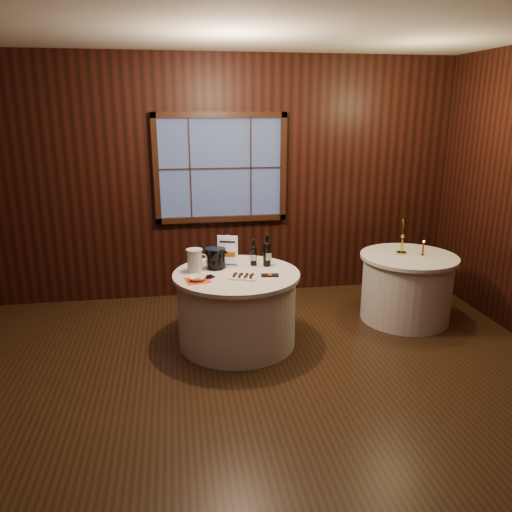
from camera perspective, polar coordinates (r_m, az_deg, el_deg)
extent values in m
plane|color=black|center=(4.45, -0.46, -15.47)|extent=(6.00, 6.00, 0.00)
cube|color=black|center=(6.31, -4.06, 8.66)|extent=(6.00, 0.02, 3.00)
cube|color=#394A78|center=(6.27, -4.06, 9.99)|extent=(1.50, 0.01, 1.20)
cylinder|color=silver|center=(5.16, -2.21, -6.19)|extent=(1.20, 1.20, 0.73)
cylinder|color=silver|center=(5.03, -2.25, -2.14)|extent=(1.28, 1.28, 0.04)
cylinder|color=silver|center=(5.99, 16.78, -3.64)|extent=(1.00, 1.00, 0.73)
cylinder|color=silver|center=(5.88, 17.09, -0.11)|extent=(1.08, 1.08, 0.04)
cube|color=#B6B6BD|center=(5.25, -3.20, -1.02)|extent=(0.20, 0.15, 0.02)
cube|color=#B6B6BD|center=(5.20, -3.23, 0.77)|extent=(0.03, 0.02, 0.32)
cube|color=white|center=(5.18, -3.22, 0.73)|extent=(0.20, 0.07, 0.30)
cylinder|color=black|center=(5.23, -0.28, -0.12)|extent=(0.07, 0.07, 0.18)
sphere|color=black|center=(5.21, -0.28, 0.83)|extent=(0.07, 0.07, 0.07)
cylinder|color=black|center=(5.19, -0.28, 1.35)|extent=(0.03, 0.03, 0.08)
cylinder|color=black|center=(5.18, -0.28, 1.78)|extent=(0.03, 0.03, 0.02)
cube|color=beige|center=(5.20, -0.22, -0.23)|extent=(0.05, 0.01, 0.06)
cylinder|color=black|center=(5.20, 1.26, 0.02)|extent=(0.08, 0.08, 0.22)
sphere|color=black|center=(5.17, 1.27, 1.19)|extent=(0.08, 0.08, 0.08)
cylinder|color=black|center=(5.16, 1.27, 1.84)|extent=(0.03, 0.03, 0.10)
cylinder|color=black|center=(5.15, 1.28, 2.37)|extent=(0.04, 0.04, 0.02)
cube|color=beige|center=(5.17, 1.34, -0.11)|extent=(0.06, 0.02, 0.08)
cylinder|color=black|center=(5.17, -4.61, -1.27)|extent=(0.15, 0.15, 0.03)
cylinder|color=black|center=(5.14, -4.64, -0.23)|extent=(0.20, 0.20, 0.17)
cylinder|color=black|center=(5.11, -4.66, 0.78)|extent=(0.21, 0.21, 0.02)
cube|color=white|center=(4.87, -1.49, -2.43)|extent=(0.32, 0.26, 0.02)
cube|color=black|center=(4.92, 1.60, -2.22)|extent=(0.18, 0.11, 0.01)
cylinder|color=#352313|center=(4.86, -6.03, -2.40)|extent=(0.06, 0.02, 0.03)
cylinder|color=silver|center=(5.06, -7.02, -0.58)|extent=(0.15, 0.15, 0.22)
cylinder|color=silver|center=(5.03, -7.06, 0.70)|extent=(0.16, 0.16, 0.01)
torus|color=silver|center=(5.06, -6.14, -0.41)|extent=(0.11, 0.04, 0.11)
cube|color=red|center=(4.83, -6.70, -2.77)|extent=(0.27, 0.27, 0.00)
imported|color=white|center=(4.82, -6.71, -2.53)|extent=(0.18, 0.18, 0.04)
cylinder|color=gold|center=(5.91, 16.28, 0.35)|extent=(0.11, 0.11, 0.02)
cylinder|color=gold|center=(5.86, 16.42, 2.11)|extent=(0.03, 0.03, 0.35)
cylinder|color=gold|center=(5.82, 16.58, 3.95)|extent=(0.06, 0.06, 0.03)
cylinder|color=gold|center=(5.90, 18.49, 0.10)|extent=(0.05, 0.05, 0.01)
cylinder|color=#A10C18|center=(5.88, 18.56, 0.82)|extent=(0.02, 0.02, 0.14)
sphere|color=#FFB23F|center=(5.86, 18.63, 1.59)|extent=(0.02, 0.02, 0.02)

